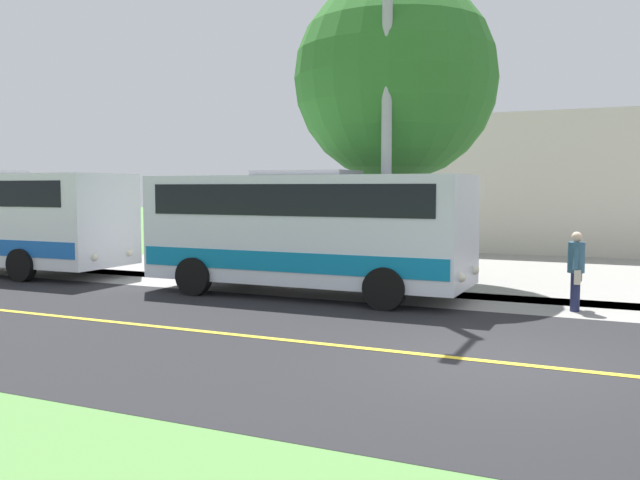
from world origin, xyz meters
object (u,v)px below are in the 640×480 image
(shuttle_bus_front, at_px, (307,227))
(pedestrian_with_bags, at_px, (576,269))
(street_light_pole, at_px, (385,88))
(tree_curbside, at_px, (395,80))

(shuttle_bus_front, bearing_deg, pedestrian_with_bags, 93.31)
(street_light_pole, bearing_deg, pedestrian_with_bags, 89.99)
(pedestrian_with_bags, relative_size, street_light_pole, 0.19)
(shuttle_bus_front, height_order, pedestrian_with_bags, shuttle_bus_front)
(shuttle_bus_front, relative_size, street_light_pole, 0.88)
(street_light_pole, height_order, tree_curbside, street_light_pole)
(shuttle_bus_front, relative_size, tree_curbside, 0.96)
(street_light_pole, bearing_deg, shuttle_bus_front, -79.19)
(pedestrian_with_bags, height_order, street_light_pole, street_light_pole)
(street_light_pole, xyz_separation_m, tree_curbside, (-2.51, -0.58, 0.57))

